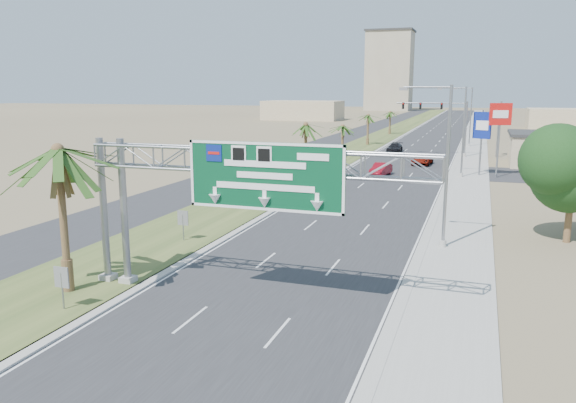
% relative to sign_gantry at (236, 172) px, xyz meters
% --- Properties ---
extents(road, '(12.00, 300.00, 0.02)m').
position_rel_sign_gantry_xyz_m(road, '(1.06, 100.07, -6.05)').
color(road, '#28282B').
rests_on(road, ground).
extents(sidewalk_right, '(4.00, 300.00, 0.10)m').
position_rel_sign_gantry_xyz_m(sidewalk_right, '(9.56, 100.07, -6.01)').
color(sidewalk_right, '#9E9B93').
rests_on(sidewalk_right, ground).
extents(median_grass, '(7.00, 300.00, 0.12)m').
position_rel_sign_gantry_xyz_m(median_grass, '(-8.94, 100.07, -6.00)').
color(median_grass, '#394D22').
rests_on(median_grass, ground).
extents(opposing_road, '(8.00, 300.00, 0.02)m').
position_rel_sign_gantry_xyz_m(opposing_road, '(-15.94, 100.07, -6.05)').
color(opposing_road, '#28282B').
rests_on(opposing_road, ground).
extents(sign_gantry, '(16.75, 1.24, 7.50)m').
position_rel_sign_gantry_xyz_m(sign_gantry, '(0.00, 0.00, 0.00)').
color(sign_gantry, gray).
rests_on(sign_gantry, ground).
extents(palm_near, '(5.70, 5.70, 8.35)m').
position_rel_sign_gantry_xyz_m(palm_near, '(-8.14, -1.93, 0.87)').
color(palm_near, brown).
rests_on(palm_near, ground).
extents(palm_row_b, '(3.99, 3.99, 5.95)m').
position_rel_sign_gantry_xyz_m(palm_row_b, '(-8.44, 22.07, -1.16)').
color(palm_row_b, brown).
rests_on(palm_row_b, ground).
extents(palm_row_c, '(3.99, 3.99, 6.75)m').
position_rel_sign_gantry_xyz_m(palm_row_c, '(-8.44, 38.07, -0.39)').
color(palm_row_c, brown).
rests_on(palm_row_c, ground).
extents(palm_row_d, '(3.99, 3.99, 5.45)m').
position_rel_sign_gantry_xyz_m(palm_row_d, '(-8.44, 56.07, -1.64)').
color(palm_row_d, brown).
rests_on(palm_row_d, ground).
extents(palm_row_e, '(3.99, 3.99, 6.15)m').
position_rel_sign_gantry_xyz_m(palm_row_e, '(-8.44, 75.07, -0.97)').
color(palm_row_e, brown).
rests_on(palm_row_e, ground).
extents(palm_row_f, '(3.99, 3.99, 5.75)m').
position_rel_sign_gantry_xyz_m(palm_row_f, '(-8.44, 100.07, -1.35)').
color(palm_row_f, brown).
rests_on(palm_row_f, ground).
extents(streetlight_near, '(3.27, 0.44, 10.00)m').
position_rel_sign_gantry_xyz_m(streetlight_near, '(8.36, 12.07, -1.36)').
color(streetlight_near, gray).
rests_on(streetlight_near, ground).
extents(streetlight_mid, '(3.27, 0.44, 10.00)m').
position_rel_sign_gantry_xyz_m(streetlight_mid, '(8.36, 42.07, -1.36)').
color(streetlight_mid, gray).
rests_on(streetlight_mid, ground).
extents(streetlight_far, '(3.27, 0.44, 10.00)m').
position_rel_sign_gantry_xyz_m(streetlight_far, '(8.36, 78.07, -1.36)').
color(streetlight_far, gray).
rests_on(streetlight_far, ground).
extents(signal_mast, '(10.28, 0.71, 8.00)m').
position_rel_sign_gantry_xyz_m(signal_mast, '(6.23, 62.05, -1.21)').
color(signal_mast, gray).
rests_on(signal_mast, ground).
extents(oak_near, '(4.50, 4.50, 6.80)m').
position_rel_sign_gantry_xyz_m(oak_near, '(16.06, 16.07, -1.53)').
color(oak_near, brown).
rests_on(oak_near, ground).
extents(median_signback_a, '(0.75, 0.08, 2.08)m').
position_rel_sign_gantry_xyz_m(median_signback_a, '(-6.74, -3.93, -4.61)').
color(median_signback_a, gray).
rests_on(median_signback_a, ground).
extents(median_signback_b, '(0.75, 0.08, 2.08)m').
position_rel_sign_gantry_xyz_m(median_signback_b, '(-7.44, 8.07, -4.61)').
color(median_signback_b, gray).
rests_on(median_signback_b, ground).
extents(tower_distant, '(20.00, 16.00, 35.00)m').
position_rel_sign_gantry_xyz_m(tower_distant, '(-30.94, 240.07, 11.44)').
color(tower_distant, tan).
rests_on(tower_distant, ground).
extents(building_distant_left, '(24.00, 14.00, 6.00)m').
position_rel_sign_gantry_xyz_m(building_distant_left, '(-43.94, 150.07, -3.06)').
color(building_distant_left, tan).
rests_on(building_distant_left, ground).
extents(building_distant_right, '(20.00, 12.00, 5.00)m').
position_rel_sign_gantry_xyz_m(building_distant_right, '(31.06, 130.07, -3.56)').
color(building_distant_right, tan).
rests_on(building_distant_right, ground).
extents(car_left_lane, '(2.33, 4.89, 1.61)m').
position_rel_sign_gantry_xyz_m(car_left_lane, '(-3.88, 30.05, -5.25)').
color(car_left_lane, black).
rests_on(car_left_lane, ground).
extents(car_mid_lane, '(2.08, 4.53, 1.44)m').
position_rel_sign_gantry_xyz_m(car_mid_lane, '(-0.18, 40.51, -5.34)').
color(car_mid_lane, maroon).
rests_on(car_mid_lane, ground).
extents(car_right_lane, '(2.62, 5.07, 1.37)m').
position_rel_sign_gantry_xyz_m(car_right_lane, '(3.36, 51.45, -5.37)').
color(car_right_lane, gray).
rests_on(car_right_lane, ground).
extents(car_far, '(2.13, 4.86, 1.39)m').
position_rel_sign_gantry_xyz_m(car_far, '(-2.23, 65.26, -5.36)').
color(car_far, black).
rests_on(car_far, ground).
extents(pole_sign_red_near, '(2.37, 1.05, 8.43)m').
position_rel_sign_gantry_xyz_m(pole_sign_red_near, '(12.29, 43.29, 0.53)').
color(pole_sign_red_near, gray).
rests_on(pole_sign_red_near, ground).
extents(pole_sign_blue, '(1.97, 1.02, 7.44)m').
position_rel_sign_gantry_xyz_m(pole_sign_blue, '(10.47, 44.02, -0.60)').
color(pole_sign_blue, gray).
rests_on(pole_sign_blue, ground).
extents(pole_sign_red_far, '(2.20, 0.90, 7.66)m').
position_rel_sign_gantry_xyz_m(pole_sign_red_far, '(12.67, 63.51, -0.04)').
color(pole_sign_red_far, gray).
rests_on(pole_sign_red_far, ground).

